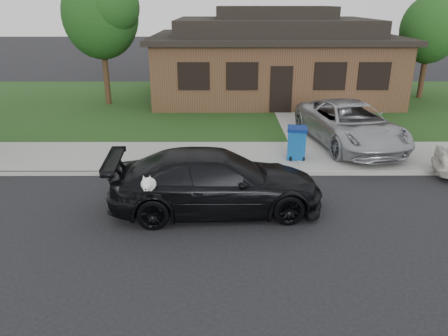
{
  "coord_description": "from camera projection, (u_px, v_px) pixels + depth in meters",
  "views": [
    {
      "loc": [
        1.32,
        -8.99,
        5.02
      ],
      "look_at": [
        1.35,
        1.23,
        1.1
      ],
      "focal_mm": 35.0,
      "sensor_mm": 36.0,
      "label": 1
    }
  ],
  "objects": [
    {
      "name": "ground",
      "position": [
        167.0,
        231.0,
        10.19
      ],
      "size": [
        120.0,
        120.0,
        0.0
      ],
      "primitive_type": "plane",
      "color": "black",
      "rests_on": "ground"
    },
    {
      "name": "sidewalk",
      "position": [
        184.0,
        157.0,
        14.83
      ],
      "size": [
        60.0,
        3.0,
        0.12
      ],
      "primitive_type": "cube",
      "color": "gray",
      "rests_on": "ground"
    },
    {
      "name": "curb",
      "position": [
        180.0,
        173.0,
        13.43
      ],
      "size": [
        60.0,
        0.12,
        0.12
      ],
      "primitive_type": "cube",
      "color": "gray",
      "rests_on": "ground"
    },
    {
      "name": "lawn",
      "position": [
        197.0,
        105.0,
        22.3
      ],
      "size": [
        60.0,
        13.0,
        0.13
      ],
      "primitive_type": "cube",
      "color": "#193814",
      "rests_on": "ground"
    },
    {
      "name": "driveway",
      "position": [
        327.0,
        119.0,
        19.52
      ],
      "size": [
        4.5,
        13.0,
        0.14
      ],
      "primitive_type": "cube",
      "color": "gray",
      "rests_on": "ground"
    },
    {
      "name": "sedan",
      "position": [
        216.0,
        181.0,
        10.96
      ],
      "size": [
        5.48,
        2.71,
        1.55
      ],
      "rotation": [
        0.0,
        0.0,
        1.64
      ],
      "color": "black",
      "rests_on": "ground"
    },
    {
      "name": "minivan",
      "position": [
        350.0,
        124.0,
        15.63
      ],
      "size": [
        3.45,
        5.81,
        1.51
      ],
      "primitive_type": "imported",
      "rotation": [
        0.0,
        0.0,
        0.18
      ],
      "color": "#9FA1A6",
      "rests_on": "driveway"
    },
    {
      "name": "recycling_bin",
      "position": [
        297.0,
        143.0,
        14.36
      ],
      "size": [
        0.73,
        0.73,
        1.06
      ],
      "rotation": [
        0.0,
        0.0,
        -0.15
      ],
      "color": "#0C488C",
      "rests_on": "sidewalk"
    },
    {
      "name": "house",
      "position": [
        273.0,
        58.0,
        23.44
      ],
      "size": [
        12.6,
        8.6,
        4.65
      ],
      "color": "#422B1C",
      "rests_on": "ground"
    },
    {
      "name": "tree_0",
      "position": [
        103.0,
        13.0,
        20.6
      ],
      "size": [
        3.78,
        3.6,
        6.34
      ],
      "color": "#332114",
      "rests_on": "ground"
    },
    {
      "name": "tree_1",
      "position": [
        434.0,
        28.0,
        22.34
      ],
      "size": [
        3.15,
        3.0,
        5.25
      ],
      "color": "#332114",
      "rests_on": "ground"
    }
  ]
}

